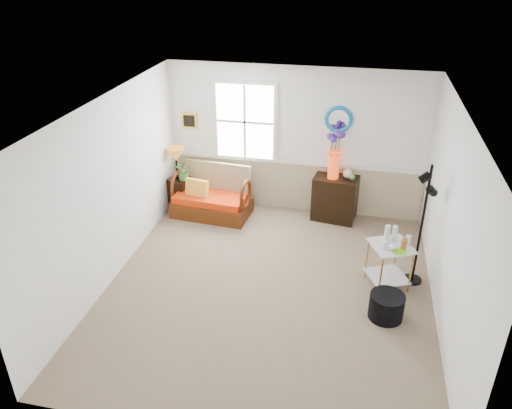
% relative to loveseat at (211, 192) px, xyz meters
% --- Properties ---
extents(floor, '(4.50, 5.00, 0.01)m').
position_rel_loveseat_xyz_m(floor, '(1.40, -1.95, -0.44)').
color(floor, '#76614D').
rests_on(floor, ground).
extents(ceiling, '(4.50, 5.00, 0.01)m').
position_rel_loveseat_xyz_m(ceiling, '(1.40, -1.95, 2.16)').
color(ceiling, white).
rests_on(ceiling, walls).
extents(walls, '(4.51, 5.01, 2.60)m').
position_rel_loveseat_xyz_m(walls, '(1.40, -1.95, 0.86)').
color(walls, white).
rests_on(walls, floor).
extents(wainscot, '(4.46, 0.02, 0.90)m').
position_rel_loveseat_xyz_m(wainscot, '(1.40, 0.53, 0.01)').
color(wainscot, tan).
rests_on(wainscot, walls).
extents(chair_rail, '(4.46, 0.04, 0.06)m').
position_rel_loveseat_xyz_m(chair_rail, '(1.40, 0.52, 0.48)').
color(chair_rail, white).
rests_on(chair_rail, walls).
extents(window, '(1.14, 0.06, 1.44)m').
position_rel_loveseat_xyz_m(window, '(0.50, 0.52, 1.16)').
color(window, white).
rests_on(window, walls).
extents(picture, '(0.28, 0.03, 0.28)m').
position_rel_loveseat_xyz_m(picture, '(-0.52, 0.53, 1.11)').
color(picture, gold).
rests_on(picture, walls).
extents(mirror, '(0.47, 0.07, 0.47)m').
position_rel_loveseat_xyz_m(mirror, '(2.10, 0.53, 1.31)').
color(mirror, '#1791BE').
rests_on(mirror, walls).
extents(loveseat, '(1.40, 0.88, 0.88)m').
position_rel_loveseat_xyz_m(loveseat, '(0.00, 0.00, 0.00)').
color(loveseat, '#5A270B').
rests_on(loveseat, floor).
extents(throw_pillow, '(0.42, 0.18, 0.41)m').
position_rel_loveseat_xyz_m(throw_pillow, '(-0.24, -0.09, 0.05)').
color(throw_pillow, orange).
rests_on(throw_pillow, loveseat).
extents(lamp_stand, '(0.40, 0.40, 0.59)m').
position_rel_loveseat_xyz_m(lamp_stand, '(-0.65, 0.15, -0.14)').
color(lamp_stand, black).
rests_on(lamp_stand, floor).
extents(table_lamp, '(0.43, 0.43, 0.57)m').
position_rel_loveseat_xyz_m(table_lamp, '(-0.67, 0.16, 0.43)').
color(table_lamp, '#AC681E').
rests_on(table_lamp, lamp_stand).
extents(potted_plant, '(0.41, 0.43, 0.26)m').
position_rel_loveseat_xyz_m(potted_plant, '(-0.53, 0.10, 0.28)').
color(potted_plant, '#4D7F40').
rests_on(potted_plant, lamp_stand).
extents(cabinet, '(0.80, 0.58, 0.79)m').
position_rel_loveseat_xyz_m(cabinet, '(2.15, 0.31, -0.04)').
color(cabinet, black).
rests_on(cabinet, floor).
extents(flower_vase, '(0.33, 0.33, 0.82)m').
position_rel_loveseat_xyz_m(flower_vase, '(2.09, 0.28, 0.77)').
color(flower_vase, red).
rests_on(flower_vase, cabinet).
extents(side_table, '(0.70, 0.70, 0.67)m').
position_rel_loveseat_xyz_m(side_table, '(3.03, -1.52, -0.10)').
color(side_table, '#C18639').
rests_on(side_table, floor).
extents(tabletop_items, '(0.41, 0.41, 0.25)m').
position_rel_loveseat_xyz_m(tabletop_items, '(3.08, -1.52, 0.35)').
color(tabletop_items, silver).
rests_on(tabletop_items, side_table).
extents(floor_lamp, '(0.33, 0.33, 1.82)m').
position_rel_loveseat_xyz_m(floor_lamp, '(3.41, -1.32, 0.47)').
color(floor_lamp, black).
rests_on(floor_lamp, floor).
extents(ottoman, '(0.48, 0.48, 0.35)m').
position_rel_loveseat_xyz_m(ottoman, '(3.01, -2.23, -0.26)').
color(ottoman, black).
rests_on(ottoman, floor).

